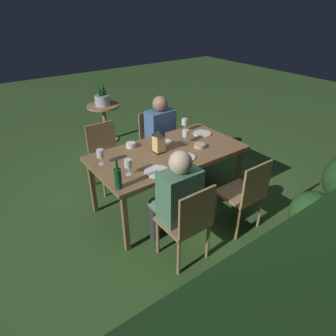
{
  "coord_description": "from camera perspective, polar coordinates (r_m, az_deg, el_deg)",
  "views": [
    {
      "loc": [
        1.79,
        2.47,
        2.27
      ],
      "look_at": [
        0.0,
        0.0,
        0.52
      ],
      "focal_mm": 31.61,
      "sensor_mm": 36.0,
      "label": 1
    }
  ],
  "objects": [
    {
      "name": "plate_c",
      "position": [
        3.0,
        -2.16,
        -0.68
      ],
      "size": [
        0.26,
        0.26,
        0.01
      ],
      "primitive_type": "cylinder",
      "color": "white",
      "rests_on": "dining_table"
    },
    {
      "name": "potted_plant_corner",
      "position": [
        3.23,
        25.9,
        -8.97
      ],
      "size": [
        0.44,
        0.44,
        0.7
      ],
      "color": "brown",
      "rests_on": "ground"
    },
    {
      "name": "wine_glass_b",
      "position": [
        3.58,
        3.39,
        6.58
      ],
      "size": [
        0.08,
        0.08,
        0.17
      ],
      "color": "silver",
      "rests_on": "dining_table"
    },
    {
      "name": "person_in_blue",
      "position": [
        4.16,
        -0.97,
        6.71
      ],
      "size": [
        0.38,
        0.47,
        1.15
      ],
      "color": "#426699",
      "rests_on": "ground"
    },
    {
      "name": "bowl_salad",
      "position": [
        3.52,
        6.16,
        4.33
      ],
      "size": [
        0.13,
        0.13,
        0.04
      ],
      "color": "#BCAD8E",
      "rests_on": "dining_table"
    },
    {
      "name": "bowl_bread",
      "position": [
        3.53,
        -7.19,
        4.45
      ],
      "size": [
        0.11,
        0.11,
        0.06
      ],
      "color": "silver",
      "rests_on": "dining_table"
    },
    {
      "name": "side_table",
      "position": [
        5.45,
        -12.19,
        9.59
      ],
      "size": [
        0.56,
        0.56,
        0.66
      ],
      "color": "#9E7A51",
      "rests_on": "ground"
    },
    {
      "name": "dining_table",
      "position": [
        3.44,
        0.0,
        2.43
      ],
      "size": [
        1.76,
        0.93,
        0.74
      ],
      "color": "olive",
      "rests_on": "ground"
    },
    {
      "name": "lantern_centerpiece",
      "position": [
        3.34,
        -1.81,
        5.38
      ],
      "size": [
        0.15,
        0.15,
        0.27
      ],
      "color": "black",
      "rests_on": "dining_table"
    },
    {
      "name": "chair_side_left_b",
      "position": [
        4.03,
        -11.83,
        2.86
      ],
      "size": [
        0.42,
        0.4,
        0.87
      ],
      "color": "#9E7A51",
      "rests_on": "ground"
    },
    {
      "name": "green_bottle_on_table",
      "position": [
        2.73,
        -9.62,
        -1.92
      ],
      "size": [
        0.07,
        0.07,
        0.29
      ],
      "color": "#144723",
      "rests_on": "dining_table"
    },
    {
      "name": "wine_glass_a",
      "position": [
        3.94,
        3.2,
        8.78
      ],
      "size": [
        0.08,
        0.08,
        0.17
      ],
      "color": "silver",
      "rests_on": "dining_table"
    },
    {
      "name": "chair_side_right_b",
      "position": [
        2.78,
        3.87,
        -10.14
      ],
      "size": [
        0.42,
        0.4,
        0.87
      ],
      "color": "#9E7A51",
      "rests_on": "ground"
    },
    {
      "name": "bowl_olives",
      "position": [
        3.56,
        -0.52,
        4.86
      ],
      "size": [
        0.16,
        0.16,
        0.04
      ],
      "color": "silver",
      "rests_on": "dining_table"
    },
    {
      "name": "plate_a",
      "position": [
        3.9,
        6.64,
        6.65
      ],
      "size": [
        0.23,
        0.23,
        0.01
      ],
      "primitive_type": "cylinder",
      "color": "white",
      "rests_on": "dining_table"
    },
    {
      "name": "plate_b",
      "position": [
        3.27,
        3.33,
        2.09
      ],
      "size": [
        0.23,
        0.23,
        0.01
      ],
      "primitive_type": "cylinder",
      "color": "white",
      "rests_on": "dining_table"
    },
    {
      "name": "wine_glass_c",
      "position": [
        2.93,
        -7.71,
        0.73
      ],
      "size": [
        0.08,
        0.08,
        0.17
      ],
      "color": "silver",
      "rests_on": "dining_table"
    },
    {
      "name": "wine_glass_d",
      "position": [
        3.17,
        -12.93,
        2.62
      ],
      "size": [
        0.08,
        0.08,
        0.17
      ],
      "color": "silver",
      "rests_on": "dining_table"
    },
    {
      "name": "ground_plane",
      "position": [
        3.8,
        0.0,
        -6.8
      ],
      "size": [
        16.0,
        16.0,
        0.0
      ],
      "primitive_type": "plane",
      "color": "#385B28"
    },
    {
      "name": "ice_bucket",
      "position": [
        5.35,
        -12.55,
        12.81
      ],
      "size": [
        0.26,
        0.26,
        0.34
      ],
      "color": "#B2B7BF",
      "rests_on": "side_table"
    },
    {
      "name": "person_in_green",
      "position": [
        2.81,
        1.43,
        -5.71
      ],
      "size": [
        0.38,
        0.47,
        1.15
      ],
      "color": "#4C7A5B",
      "rests_on": "ground"
    },
    {
      "name": "chair_side_left_a",
      "position": [
        4.36,
        -2.44,
        5.68
      ],
      "size": [
        0.42,
        0.4,
        0.87
      ],
      "color": "#9E7A51",
      "rests_on": "ground"
    },
    {
      "name": "chair_side_right_a",
      "position": [
        3.25,
        14.73,
        -4.56
      ],
      "size": [
        0.42,
        0.4,
        0.87
      ],
      "color": "#9E7A51",
      "rests_on": "ground"
    }
  ]
}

